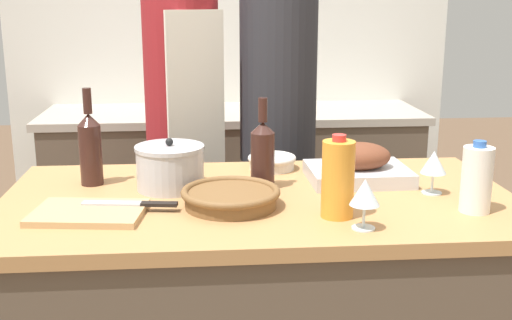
% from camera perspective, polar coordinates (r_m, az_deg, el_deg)
% --- Properties ---
extents(back_counter, '(2.03, 0.60, 0.91)m').
position_cam_1_polar(back_counter, '(3.58, -1.97, -2.81)').
color(back_counter, brown).
rests_on(back_counter, ground_plane).
extents(back_wall, '(2.53, 0.10, 2.55)m').
position_cam_1_polar(back_wall, '(3.77, -2.35, 10.75)').
color(back_wall, silver).
rests_on(back_wall, ground_plane).
extents(roasting_pan, '(0.32, 0.26, 0.13)m').
position_cam_1_polar(roasting_pan, '(2.09, 9.07, -0.55)').
color(roasting_pan, '#BCBCC1').
rests_on(roasting_pan, kitchen_island).
extents(wicker_basket, '(0.28, 0.28, 0.05)m').
position_cam_1_polar(wicker_basket, '(1.82, -2.27, -3.26)').
color(wicker_basket, brown).
rests_on(wicker_basket, kitchen_island).
extents(cutting_board, '(0.32, 0.25, 0.02)m').
position_cam_1_polar(cutting_board, '(1.81, -14.65, -4.56)').
color(cutting_board, tan).
rests_on(cutting_board, kitchen_island).
extents(stock_pot, '(0.21, 0.21, 0.16)m').
position_cam_1_polar(stock_pot, '(2.00, -7.64, -0.63)').
color(stock_pot, '#B7B7BC').
rests_on(stock_pot, kitchen_island).
extents(mixing_bowl, '(0.17, 0.17, 0.05)m').
position_cam_1_polar(mixing_bowl, '(2.21, 1.43, -0.14)').
color(mixing_bowl, beige).
rests_on(mixing_bowl, kitchen_island).
extents(juice_jug, '(0.09, 0.09, 0.23)m').
position_cam_1_polar(juice_jug, '(1.73, 7.29, -1.67)').
color(juice_jug, orange).
rests_on(juice_jug, kitchen_island).
extents(milk_jug, '(0.08, 0.08, 0.20)m').
position_cam_1_polar(milk_jug, '(1.86, 19.03, -1.62)').
color(milk_jug, white).
rests_on(milk_jug, kitchen_island).
extents(wine_bottle_green, '(0.07, 0.07, 0.28)m').
position_cam_1_polar(wine_bottle_green, '(1.98, 0.59, 0.63)').
color(wine_bottle_green, '#381E19').
rests_on(wine_bottle_green, kitchen_island).
extents(wine_bottle_dark, '(0.07, 0.07, 0.31)m').
position_cam_1_polar(wine_bottle_dark, '(2.08, -14.52, 1.12)').
color(wine_bottle_dark, '#381E19').
rests_on(wine_bottle_dark, kitchen_island).
extents(wine_glass_left, '(0.08, 0.08, 0.13)m').
position_cam_1_polar(wine_glass_left, '(1.99, 15.52, -0.29)').
color(wine_glass_left, silver).
rests_on(wine_glass_left, kitchen_island).
extents(wine_glass_right, '(0.08, 0.08, 0.13)m').
position_cam_1_polar(wine_glass_right, '(1.65, 9.65, -2.95)').
color(wine_glass_right, silver).
rests_on(wine_glass_right, kitchen_island).
extents(knife_chef, '(0.27, 0.07, 0.01)m').
position_cam_1_polar(knife_chef, '(1.82, -10.85, -3.83)').
color(knife_chef, '#B7B7BC').
rests_on(knife_chef, cutting_board).
extents(condiment_bottle_tall, '(0.05, 0.05, 0.13)m').
position_cam_1_polar(condiment_bottle_tall, '(3.50, 1.99, 5.46)').
color(condiment_bottle_tall, '#332D28').
rests_on(condiment_bottle_tall, back_counter).
extents(condiment_bottle_short, '(0.05, 0.05, 0.16)m').
position_cam_1_polar(condiment_bottle_short, '(3.40, -6.51, 5.34)').
color(condiment_bottle_short, '#B28E2D').
rests_on(condiment_bottle_short, back_counter).
extents(person_cook_aproned, '(0.33, 0.35, 1.78)m').
position_cam_1_polar(person_cook_aproned, '(2.73, -6.49, 3.42)').
color(person_cook_aproned, beige).
rests_on(person_cook_aproned, ground_plane).
extents(person_cook_guest, '(0.32, 0.32, 1.72)m').
position_cam_1_polar(person_cook_guest, '(2.76, 1.95, 2.82)').
color(person_cook_guest, beige).
rests_on(person_cook_guest, ground_plane).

